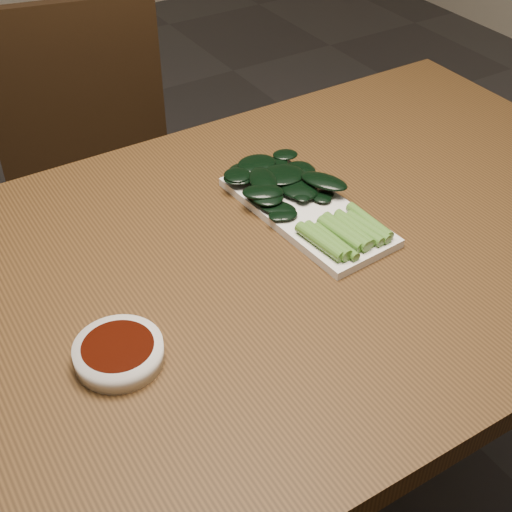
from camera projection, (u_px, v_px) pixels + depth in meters
name	position (u px, v px, depth m)	size (l,w,h in m)	color
table	(258.00, 293.00, 1.10)	(1.40, 0.80, 0.75)	#472D14
chair_far	(96.00, 188.00, 1.67)	(0.48, 0.48, 0.89)	black
sauce_bowl	(119.00, 353.00, 0.89)	(0.11, 0.11, 0.03)	white
serving_plate	(306.00, 211.00, 1.14)	(0.15, 0.31, 0.01)	white
gai_lan	(294.00, 196.00, 1.14)	(0.18, 0.32, 0.03)	#52862E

